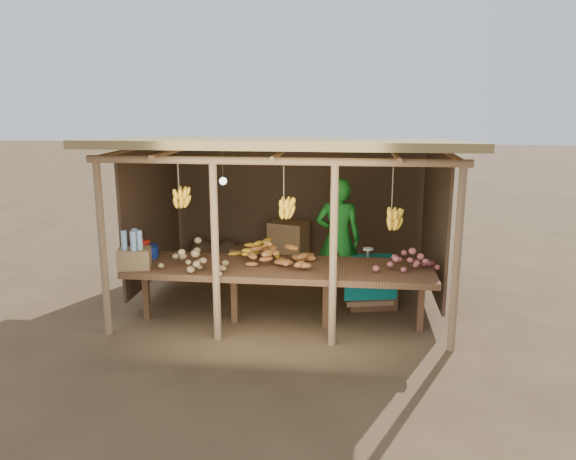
# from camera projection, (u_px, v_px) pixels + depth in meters

# --- Properties ---
(ground) EXTENTS (60.00, 60.00, 0.00)m
(ground) POSITION_uv_depth(u_px,v_px,m) (288.00, 299.00, 8.29)
(ground) COLOR brown
(ground) RESTS_ON ground
(stall_structure) EXTENTS (4.70, 3.50, 2.43)m
(stall_structure) POSITION_uv_depth(u_px,v_px,m) (289.00, 171.00, 7.78)
(stall_structure) COLOR #9E7752
(stall_structure) RESTS_ON ground
(counter) EXTENTS (3.90, 1.05, 0.80)m
(counter) POSITION_uv_depth(u_px,v_px,m) (280.00, 270.00, 7.20)
(counter) COLOR brown
(counter) RESTS_ON ground
(potato_heap) EXTENTS (0.92, 0.61, 0.36)m
(potato_heap) POSITION_uv_depth(u_px,v_px,m) (191.00, 256.00, 6.98)
(potato_heap) COLOR #9B8050
(potato_heap) RESTS_ON counter
(sweet_potato_heap) EXTENTS (1.04, 0.71, 0.36)m
(sweet_potato_heap) POSITION_uv_depth(u_px,v_px,m) (272.00, 251.00, 7.20)
(sweet_potato_heap) COLOR #B2692D
(sweet_potato_heap) RESTS_ON counter
(onion_heap) EXTENTS (0.92, 0.69, 0.36)m
(onion_heap) POSITION_uv_depth(u_px,v_px,m) (406.00, 256.00, 6.96)
(onion_heap) COLOR #B5585A
(onion_heap) RESTS_ON counter
(banana_pile) EXTENTS (0.63, 0.39, 0.35)m
(banana_pile) POSITION_uv_depth(u_px,v_px,m) (255.00, 245.00, 7.51)
(banana_pile) COLOR yellow
(banana_pile) RESTS_ON counter
(tomato_basin) EXTENTS (0.44, 0.44, 0.23)m
(tomato_basin) POSITION_uv_depth(u_px,v_px,m) (142.00, 250.00, 7.56)
(tomato_basin) COLOR navy
(tomato_basin) RESTS_ON counter
(bottle_box) EXTENTS (0.46, 0.40, 0.50)m
(bottle_box) POSITION_uv_depth(u_px,v_px,m) (134.00, 253.00, 7.06)
(bottle_box) COLOR olive
(bottle_box) RESTS_ON counter
(vendor) EXTENTS (0.66, 0.43, 1.80)m
(vendor) POSITION_uv_depth(u_px,v_px,m) (338.00, 239.00, 8.16)
(vendor) COLOR #19711D
(vendor) RESTS_ON ground
(tarp_crate) EXTENTS (0.85, 0.77, 0.88)m
(tarp_crate) POSITION_uv_depth(u_px,v_px,m) (370.00, 281.00, 7.98)
(tarp_crate) COLOR brown
(tarp_crate) RESTS_ON ground
(carton_stack) EXTENTS (1.32, 0.62, 0.91)m
(carton_stack) POSITION_uv_depth(u_px,v_px,m) (276.00, 253.00, 9.25)
(carton_stack) COLOR olive
(carton_stack) RESTS_ON ground
(burlap_sacks) EXTENTS (0.96, 0.50, 0.68)m
(burlap_sacks) POSITION_uv_depth(u_px,v_px,m) (215.00, 255.00, 9.54)
(burlap_sacks) COLOR #4E3724
(burlap_sacks) RESTS_ON ground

